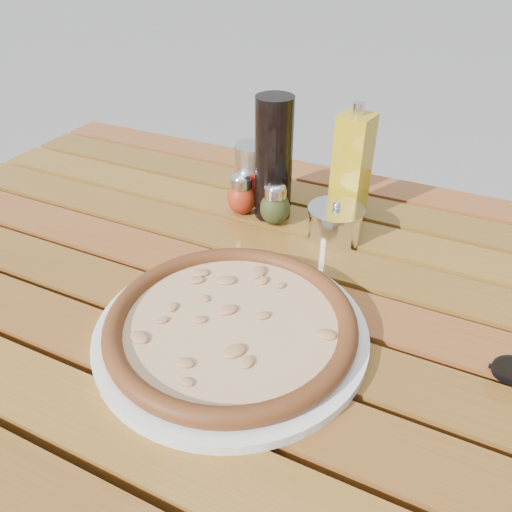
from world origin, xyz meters
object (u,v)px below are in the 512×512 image
at_px(oregano_shaker, 275,204).
at_px(olive_oil_cruet, 352,167).
at_px(table, 251,316).
at_px(parmesan_tin, 335,223).
at_px(pizza, 231,322).
at_px(pepper_shaker, 242,194).
at_px(soda_can, 253,176).
at_px(dark_bottle, 274,159).
at_px(plate, 231,331).

xyz_separation_m(oregano_shaker, olive_oil_cruet, (0.11, 0.09, 0.06)).
bearing_deg(table, parmesan_tin, 65.07).
bearing_deg(oregano_shaker, pizza, -76.90).
bearing_deg(pepper_shaker, oregano_shaker, -6.77).
height_order(pepper_shaker, soda_can, soda_can).
bearing_deg(pepper_shaker, dark_bottle, 18.81).
relative_size(table, pizza, 3.33).
bearing_deg(pizza, parmesan_tin, 81.23).
bearing_deg(soda_can, plate, -68.24).
xyz_separation_m(table, oregano_shaker, (-0.04, 0.17, 0.11)).
bearing_deg(parmesan_tin, pizza, -98.77).
height_order(soda_can, olive_oil_cruet, olive_oil_cruet).
distance_m(oregano_shaker, parmesan_tin, 0.11).
xyz_separation_m(table, dark_bottle, (-0.05, 0.20, 0.19)).
relative_size(plate, pepper_shaker, 4.39).
height_order(pepper_shaker, oregano_shaker, same).
distance_m(dark_bottle, parmesan_tin, 0.15).
bearing_deg(olive_oil_cruet, oregano_shaker, -141.62).
xyz_separation_m(dark_bottle, soda_can, (-0.05, 0.02, -0.05)).
relative_size(oregano_shaker, dark_bottle, 0.37).
bearing_deg(soda_can, pepper_shaker, -94.37).
bearing_deg(parmesan_tin, table, -114.93).
bearing_deg(pizza, oregano_shaker, 103.10).
bearing_deg(soda_can, parmesan_tin, -15.75).
bearing_deg(pizza, pepper_shaker, 114.76).
distance_m(table, dark_bottle, 0.28).
relative_size(pepper_shaker, oregano_shaker, 1.00).
height_order(pepper_shaker, dark_bottle, dark_bottle).
xyz_separation_m(table, plate, (0.03, -0.12, 0.08)).
height_order(oregano_shaker, parmesan_tin, oregano_shaker).
height_order(pizza, oregano_shaker, oregano_shaker).
distance_m(table, olive_oil_cruet, 0.32).
relative_size(plate, pizza, 0.86).
distance_m(soda_can, parmesan_tin, 0.19).
relative_size(pepper_shaker, parmesan_tin, 0.65).
bearing_deg(dark_bottle, oregano_shaker, -58.90).
height_order(table, soda_can, soda_can).
height_order(pizza, parmesan_tin, parmesan_tin).
relative_size(soda_can, parmesan_tin, 0.95).
height_order(table, pizza, pizza).
distance_m(pepper_shaker, parmesan_tin, 0.18).
bearing_deg(olive_oil_cruet, pepper_shaker, -156.69).
height_order(table, olive_oil_cruet, olive_oil_cruet).
xyz_separation_m(plate, soda_can, (-0.14, 0.34, 0.05)).
bearing_deg(dark_bottle, soda_can, 158.13).
relative_size(table, parmesan_tin, 11.14).
xyz_separation_m(dark_bottle, olive_oil_cruet, (0.12, 0.06, -0.01)).
xyz_separation_m(soda_can, olive_oil_cruet, (0.18, 0.04, 0.04)).
distance_m(plate, pepper_shaker, 0.33).
bearing_deg(pizza, dark_bottle, 104.78).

